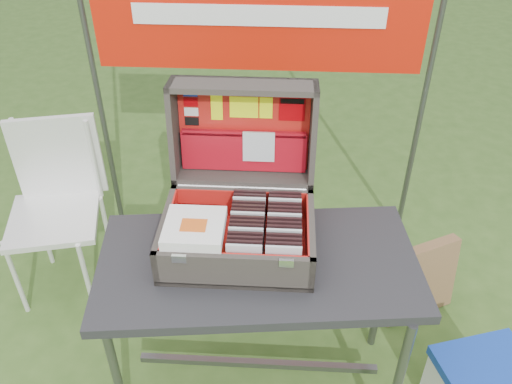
# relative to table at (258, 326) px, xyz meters

# --- Properties ---
(ground) EXTENTS (80.00, 80.00, 0.00)m
(ground) POSITION_rel_table_xyz_m (-0.06, -0.01, -0.37)
(ground) COLOR #375720
(ground) RESTS_ON ground
(table) EXTENTS (1.25, 0.73, 0.75)m
(table) POSITION_rel_table_xyz_m (0.00, 0.00, 0.00)
(table) COLOR #29292B
(table) RESTS_ON ground
(table_top) EXTENTS (1.25, 0.73, 0.04)m
(table_top) POSITION_rel_table_xyz_m (0.00, 0.00, 0.35)
(table_top) COLOR #29292B
(table_top) RESTS_ON ground
(table_leg_fl) EXTENTS (0.04, 0.04, 0.71)m
(table_leg_fl) POSITION_rel_table_xyz_m (-0.54, -0.24, -0.02)
(table_leg_fl) COLOR #59595B
(table_leg_fl) RESTS_ON ground
(table_leg_bl) EXTENTS (0.04, 0.04, 0.71)m
(table_leg_bl) POSITION_rel_table_xyz_m (-0.54, 0.24, -0.02)
(table_leg_bl) COLOR #59595B
(table_leg_bl) RESTS_ON ground
(table_leg_br) EXTENTS (0.04, 0.04, 0.71)m
(table_leg_br) POSITION_rel_table_xyz_m (0.54, 0.24, -0.02)
(table_leg_br) COLOR #59595B
(table_leg_br) RESTS_ON ground
(table_brace) EXTENTS (1.04, 0.03, 0.03)m
(table_brace) POSITION_rel_table_xyz_m (0.00, 0.00, -0.25)
(table_brace) COLOR #59595B
(table_brace) RESTS_ON ground
(suitcase) EXTENTS (0.56, 0.56, 0.54)m
(suitcase) POSITION_rel_table_xyz_m (-0.08, 0.11, 0.64)
(suitcase) COLOR #544C44
(suitcase) RESTS_ON table
(suitcase_base_bottom) EXTENTS (0.56, 0.40, 0.02)m
(suitcase_base_bottom) POSITION_rel_table_xyz_m (-0.08, 0.05, 0.38)
(suitcase_base_bottom) COLOR #544C44
(suitcase_base_bottom) RESTS_ON table_top
(suitcase_base_wall_front) EXTENTS (0.56, 0.02, 0.15)m
(suitcase_base_wall_front) POSITION_rel_table_xyz_m (-0.08, -0.14, 0.45)
(suitcase_base_wall_front) COLOR #544C44
(suitcase_base_wall_front) RESTS_ON table_top
(suitcase_base_wall_back) EXTENTS (0.56, 0.02, 0.15)m
(suitcase_base_wall_back) POSITION_rel_table_xyz_m (-0.08, 0.24, 0.45)
(suitcase_base_wall_back) COLOR #544C44
(suitcase_base_wall_back) RESTS_ON table_top
(suitcase_base_wall_left) EXTENTS (0.02, 0.40, 0.15)m
(suitcase_base_wall_left) POSITION_rel_table_xyz_m (-0.35, 0.05, 0.45)
(suitcase_base_wall_left) COLOR #544C44
(suitcase_base_wall_left) RESTS_ON table_top
(suitcase_base_wall_right) EXTENTS (0.02, 0.40, 0.15)m
(suitcase_base_wall_right) POSITION_rel_table_xyz_m (0.19, 0.05, 0.45)
(suitcase_base_wall_right) COLOR #544C44
(suitcase_base_wall_right) RESTS_ON table_top
(suitcase_liner_floor) EXTENTS (0.52, 0.36, 0.01)m
(suitcase_liner_floor) POSITION_rel_table_xyz_m (-0.08, 0.05, 0.40)
(suitcase_liner_floor) COLOR red
(suitcase_liner_floor) RESTS_ON suitcase_base_bottom
(suitcase_latch_left) EXTENTS (0.05, 0.01, 0.03)m
(suitcase_latch_left) POSITION_rel_table_xyz_m (-0.26, -0.15, 0.51)
(suitcase_latch_left) COLOR silver
(suitcase_latch_left) RESTS_ON suitcase_base_wall_front
(suitcase_latch_right) EXTENTS (0.05, 0.01, 0.03)m
(suitcase_latch_right) POSITION_rel_table_xyz_m (0.10, -0.15, 0.51)
(suitcase_latch_right) COLOR silver
(suitcase_latch_right) RESTS_ON suitcase_base_wall_front
(suitcase_hinge) EXTENTS (0.51, 0.02, 0.02)m
(suitcase_hinge) POSITION_rel_table_xyz_m (-0.08, 0.25, 0.52)
(suitcase_hinge) COLOR silver
(suitcase_hinge) RESTS_ON suitcase_base_wall_back
(suitcase_lid_back) EXTENTS (0.56, 0.06, 0.40)m
(suitcase_lid_back) POSITION_rel_table_xyz_m (-0.08, 0.41, 0.71)
(suitcase_lid_back) COLOR #544C44
(suitcase_lid_back) RESTS_ON suitcase_base_wall_back
(suitcase_lid_rim_far) EXTENTS (0.56, 0.15, 0.04)m
(suitcase_lid_rim_far) POSITION_rel_table_xyz_m (-0.08, 0.37, 0.90)
(suitcase_lid_rim_far) COLOR #544C44
(suitcase_lid_rim_far) RESTS_ON suitcase_lid_back
(suitcase_lid_rim_near) EXTENTS (0.56, 0.15, 0.04)m
(suitcase_lid_rim_near) POSITION_rel_table_xyz_m (-0.08, 0.33, 0.53)
(suitcase_lid_rim_near) COLOR #544C44
(suitcase_lid_rim_near) RESTS_ON suitcase_lid_back
(suitcase_lid_rim_left) EXTENTS (0.02, 0.19, 0.42)m
(suitcase_lid_rim_left) POSITION_rel_table_xyz_m (-0.35, 0.35, 0.72)
(suitcase_lid_rim_left) COLOR #544C44
(suitcase_lid_rim_left) RESTS_ON suitcase_lid_back
(suitcase_lid_rim_right) EXTENTS (0.02, 0.19, 0.42)m
(suitcase_lid_rim_right) POSITION_rel_table_xyz_m (0.19, 0.35, 0.72)
(suitcase_lid_rim_right) COLOR #544C44
(suitcase_lid_rim_right) RESTS_ON suitcase_lid_back
(suitcase_lid_liner) EXTENTS (0.51, 0.04, 0.35)m
(suitcase_lid_liner) POSITION_rel_table_xyz_m (-0.08, 0.40, 0.71)
(suitcase_lid_liner) COLOR red
(suitcase_lid_liner) RESTS_ON suitcase_lid_back
(suitcase_liner_wall_front) EXTENTS (0.52, 0.01, 0.13)m
(suitcase_liner_wall_front) POSITION_rel_table_xyz_m (-0.08, -0.13, 0.46)
(suitcase_liner_wall_front) COLOR red
(suitcase_liner_wall_front) RESTS_ON suitcase_base_bottom
(suitcase_liner_wall_back) EXTENTS (0.52, 0.01, 0.13)m
(suitcase_liner_wall_back) POSITION_rel_table_xyz_m (-0.08, 0.23, 0.46)
(suitcase_liner_wall_back) COLOR red
(suitcase_liner_wall_back) RESTS_ON suitcase_base_bottom
(suitcase_liner_wall_left) EXTENTS (0.01, 0.36, 0.13)m
(suitcase_liner_wall_left) POSITION_rel_table_xyz_m (-0.33, 0.05, 0.46)
(suitcase_liner_wall_left) COLOR red
(suitcase_liner_wall_left) RESTS_ON suitcase_base_bottom
(suitcase_liner_wall_right) EXTENTS (0.01, 0.36, 0.13)m
(suitcase_liner_wall_right) POSITION_rel_table_xyz_m (0.18, 0.05, 0.46)
(suitcase_liner_wall_right) COLOR red
(suitcase_liner_wall_right) RESTS_ON suitcase_base_bottom
(suitcase_lid_pocket) EXTENTS (0.50, 0.05, 0.16)m
(suitcase_lid_pocket) POSITION_rel_table_xyz_m (-0.08, 0.37, 0.62)
(suitcase_lid_pocket) COLOR #A30C19
(suitcase_lid_pocket) RESTS_ON suitcase_lid_liner
(suitcase_pocket_edge) EXTENTS (0.49, 0.02, 0.02)m
(suitcase_pocket_edge) POSITION_rel_table_xyz_m (-0.08, 0.37, 0.70)
(suitcase_pocket_edge) COLOR #A30C19
(suitcase_pocket_edge) RESTS_ON suitcase_lid_pocket
(suitcase_pocket_cd) EXTENTS (0.13, 0.02, 0.13)m
(suitcase_pocket_cd) POSITION_rel_table_xyz_m (-0.02, 0.35, 0.65)
(suitcase_pocket_cd) COLOR silver
(suitcase_pocket_cd) RESTS_ON suitcase_lid_pocket
(lid_sticker_cc_a) EXTENTS (0.06, 0.01, 0.03)m
(lid_sticker_cc_a) POSITION_rel_table_xyz_m (-0.28, 0.41, 0.85)
(lid_sticker_cc_a) COLOR #1933B2
(lid_sticker_cc_a) RESTS_ON suitcase_lid_liner
(lid_sticker_cc_b) EXTENTS (0.06, 0.01, 0.03)m
(lid_sticker_cc_b) POSITION_rel_table_xyz_m (-0.28, 0.40, 0.81)
(lid_sticker_cc_b) COLOR #A20006
(lid_sticker_cc_b) RESTS_ON suitcase_lid_liner
(lid_sticker_cc_c) EXTENTS (0.06, 0.01, 0.03)m
(lid_sticker_cc_c) POSITION_rel_table_xyz_m (-0.28, 0.40, 0.77)
(lid_sticker_cc_c) COLOR white
(lid_sticker_cc_c) RESTS_ON suitcase_lid_liner
(lid_sticker_cc_d) EXTENTS (0.06, 0.01, 0.03)m
(lid_sticker_cc_d) POSITION_rel_table_xyz_m (-0.28, 0.39, 0.73)
(lid_sticker_cc_d) COLOR black
(lid_sticker_cc_d) RESTS_ON suitcase_lid_liner
(lid_card_neon_tall) EXTENTS (0.05, 0.01, 0.11)m
(lid_card_neon_tall) POSITION_rel_table_xyz_m (-0.18, 0.40, 0.80)
(lid_card_neon_tall) COLOR #EAFE11
(lid_card_neon_tall) RESTS_ON suitcase_lid_liner
(lid_card_neon_main) EXTENTS (0.11, 0.01, 0.09)m
(lid_card_neon_main) POSITION_rel_table_xyz_m (-0.08, 0.40, 0.80)
(lid_card_neon_main) COLOR #EAFE11
(lid_card_neon_main) RESTS_ON suitcase_lid_liner
(lid_card_neon_small) EXTENTS (0.05, 0.01, 0.09)m
(lid_card_neon_small) POSITION_rel_table_xyz_m (0.01, 0.40, 0.80)
(lid_card_neon_small) COLOR #EAFE11
(lid_card_neon_small) RESTS_ON suitcase_lid_liner
(lid_sticker_band) EXTENTS (0.10, 0.01, 0.10)m
(lid_sticker_band) POSITION_rel_table_xyz_m (0.11, 0.40, 0.80)
(lid_sticker_band) COLOR #A20006
(lid_sticker_band) RESTS_ON suitcase_lid_liner
(lid_sticker_band_bar) EXTENTS (0.09, 0.01, 0.02)m
(lid_sticker_band_bar) POSITION_rel_table_xyz_m (0.11, 0.40, 0.83)
(lid_sticker_band_bar) COLOR black
(lid_sticker_band_bar) RESTS_ON suitcase_lid_liner
(cd_left_0) EXTENTS (0.12, 0.01, 0.14)m
(cd_left_0) POSITION_rel_table_xyz_m (-0.04, -0.10, 0.47)
(cd_left_0) COLOR silver
(cd_left_0) RESTS_ON suitcase_liner_floor
(cd_left_1) EXTENTS (0.12, 0.01, 0.14)m
(cd_left_1) POSITION_rel_table_xyz_m (-0.04, -0.08, 0.47)
(cd_left_1) COLOR black
(cd_left_1) RESTS_ON suitcase_liner_floor
(cd_left_2) EXTENTS (0.12, 0.01, 0.14)m
(cd_left_2) POSITION_rel_table_xyz_m (-0.04, -0.06, 0.47)
(cd_left_2) COLOR black
(cd_left_2) RESTS_ON suitcase_liner_floor
(cd_left_3) EXTENTS (0.12, 0.01, 0.14)m
(cd_left_3) POSITION_rel_table_xyz_m (-0.04, -0.04, 0.47)
(cd_left_3) COLOR black
(cd_left_3) RESTS_ON suitcase_liner_floor
(cd_left_4) EXTENTS (0.12, 0.01, 0.14)m
(cd_left_4) POSITION_rel_table_xyz_m (-0.04, -0.02, 0.47)
(cd_left_4) COLOR silver
(cd_left_4) RESTS_ON suitcase_liner_floor
(cd_left_5) EXTENTS (0.12, 0.01, 0.14)m
(cd_left_5) POSITION_rel_table_xyz_m (-0.04, 0.01, 0.47)
(cd_left_5) COLOR black
(cd_left_5) RESTS_ON suitcase_liner_floor
(cd_left_6) EXTENTS (0.12, 0.01, 0.14)m
(cd_left_6) POSITION_rel_table_xyz_m (-0.04, 0.03, 0.47)
(cd_left_6) COLOR black
(cd_left_6) RESTS_ON suitcase_liner_floor
(cd_left_7) EXTENTS (0.12, 0.01, 0.14)m
(cd_left_7) POSITION_rel_table_xyz_m (-0.04, 0.05, 0.47)
(cd_left_7) COLOR black
(cd_left_7) RESTS_ON suitcase_liner_floor
(cd_left_8) EXTENTS (0.12, 0.01, 0.14)m
(cd_left_8) POSITION_rel_table_xyz_m (-0.04, 0.07, 0.47)
(cd_left_8) COLOR silver
(cd_left_8) RESTS_ON suitcase_liner_floor
(cd_left_9) EXTENTS (0.12, 0.01, 0.14)m
(cd_left_9) POSITION_rel_table_xyz_m (-0.04, 0.10, 0.47)
(cd_left_9) COLOR black
(cd_left_9) RESTS_ON suitcase_liner_floor
(cd_left_10) EXTENTS (0.12, 0.01, 0.14)m
(cd_left_10) POSITION_rel_table_xyz_m (-0.04, 0.12, 0.47)
(cd_left_10) COLOR black
(cd_left_10) RESTS_ON suitcase_liner_floor
(cd_left_11) EXTENTS (0.12, 0.01, 0.14)m
(cd_left_11) POSITION_rel_table_xyz_m (-0.04, 0.14, 0.47)
(cd_left_11) COLOR black
(cd_left_11) RESTS_ON suitcase_liner_floor
(cd_left_12) EXTENTS (0.12, 0.01, 0.14)m
(cd_left_12) POSITION_rel_table_xyz_m (-0.04, 0.16, 0.47)
(cd_left_12) COLOR silver
(cd_left_12) RESTS_ON suitcase_liner_floor
(cd_left_13) EXTENTS (0.12, 0.01, 0.14)m
(cd_left_13) POSITION_rel_table_xyz_m (-0.04, 0.18, 0.47)
(cd_left_13) COLOR black
(cd_left_13) RESTS_ON suitcase_liner_floor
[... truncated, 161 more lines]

